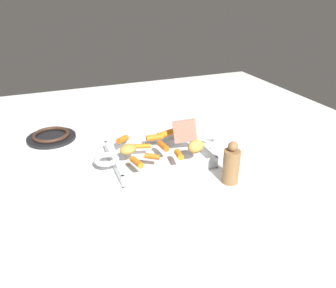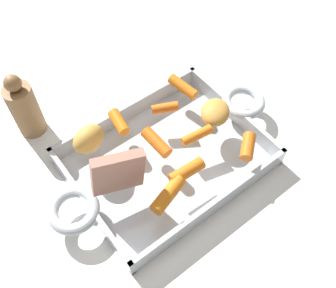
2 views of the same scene
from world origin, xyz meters
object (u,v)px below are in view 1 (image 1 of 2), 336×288
object	(u,v)px
baby_carrot_short	(122,139)
potato_corner	(128,149)
baby_carrot_long	(179,155)
baby_carrot_center_right	(137,162)
baby_carrot_northwest	(163,146)
baby_carrot_center_left	(142,146)
potato_near_roast	(196,147)
roast_slice_thick	(185,131)
baby_carrot_southeast	(155,137)
baby_carrot_northeast	(166,134)
baby_carrot_southwest	(152,156)
stove_burner_rear	(51,136)
roasting_dish	(159,155)
pepper_mill	(231,165)

from	to	relation	value
baby_carrot_short	potato_corner	size ratio (longest dim) A/B	0.77
baby_carrot_long	potato_corner	xyz separation A→B (m)	(-0.14, 0.09, 0.00)
baby_carrot_center_right	baby_carrot_northwest	distance (m)	0.13
baby_carrot_center_right	baby_carrot_center_left	bearing A→B (deg)	63.38
baby_carrot_long	potato_near_roast	distance (m)	0.06
baby_carrot_long	potato_near_roast	size ratio (longest dim) A/B	0.81
roast_slice_thick	baby_carrot_southeast	world-z (taller)	roast_slice_thick
baby_carrot_northeast	baby_carrot_southwest	bearing A→B (deg)	-125.75
baby_carrot_northwest	baby_carrot_short	bearing A→B (deg)	139.29
baby_carrot_center_right	stove_burner_rear	world-z (taller)	baby_carrot_center_right
roast_slice_thick	baby_carrot_long	size ratio (longest dim) A/B	1.68
roasting_dish	stove_burner_rear	distance (m)	0.43
baby_carrot_short	potato_near_roast	world-z (taller)	potato_near_roast
baby_carrot_northeast	roasting_dish	bearing A→B (deg)	-126.07
baby_carrot_center_left	baby_carrot_short	bearing A→B (deg)	126.10
baby_carrot_short	potato_near_roast	bearing A→B (deg)	-38.87
baby_carrot_center_right	baby_carrot_northwest	size ratio (longest dim) A/B	1.03
baby_carrot_southwest	stove_burner_rear	xyz separation A→B (m)	(-0.28, 0.35, -0.04)
baby_carrot_northwest	stove_burner_rear	distance (m)	0.45
roast_slice_thick	baby_carrot_center_left	xyz separation A→B (m)	(-0.15, 0.00, -0.03)
baby_carrot_southwest	stove_burner_rear	size ratio (longest dim) A/B	0.26
potato_corner	baby_carrot_northeast	bearing A→B (deg)	23.93
baby_carrot_northwest	potato_corner	xyz separation A→B (m)	(-0.11, 0.02, 0.00)
baby_carrot_center_right	pepper_mill	size ratio (longest dim) A/B	0.44
baby_carrot_northeast	baby_carrot_long	bearing A→B (deg)	-96.33
roast_slice_thick	stove_burner_rear	size ratio (longest dim) A/B	0.43
baby_carrot_southwest	potato_near_roast	xyz separation A→B (m)	(0.14, -0.01, 0.01)
pepper_mill	baby_carrot_long	bearing A→B (deg)	133.02
roasting_dish	baby_carrot_northeast	size ratio (longest dim) A/B	6.73
baby_carrot_southeast	stove_burner_rear	size ratio (longest dim) A/B	0.32
baby_carrot_long	potato_corner	distance (m)	0.16
baby_carrot_short	pepper_mill	xyz separation A→B (m)	(0.25, -0.28, 0.00)
roast_slice_thick	baby_carrot_short	bearing A→B (deg)	160.47
baby_carrot_northwest	potato_near_roast	bearing A→B (deg)	-36.35
roasting_dish	roast_slice_thick	xyz separation A→B (m)	(0.10, 0.01, 0.07)
baby_carrot_southeast	baby_carrot_southwest	world-z (taller)	baby_carrot_southeast
baby_carrot_northwest	stove_burner_rear	xyz separation A→B (m)	(-0.33, 0.30, -0.04)
roast_slice_thick	potato_near_roast	xyz separation A→B (m)	(-0.00, -0.09, -0.02)
baby_carrot_southeast	pepper_mill	distance (m)	0.30
baby_carrot_long	baby_carrot_southwest	bearing A→B (deg)	164.95
baby_carrot_short	baby_carrot_southwest	bearing A→B (deg)	-69.15
baby_carrot_southwest	baby_carrot_center_right	bearing A→B (deg)	-161.09
baby_carrot_southeast	baby_carrot_center_left	xyz separation A→B (m)	(-0.06, -0.04, -0.00)
potato_corner	baby_carrot_southeast	bearing A→B (deg)	26.78
potato_near_roast	roasting_dish	bearing A→B (deg)	141.61
potato_corner	pepper_mill	size ratio (longest dim) A/B	0.44
baby_carrot_long	pepper_mill	distance (m)	0.16
roasting_dish	baby_carrot_center_right	xyz separation A→B (m)	(-0.10, -0.08, 0.04)
baby_carrot_center_left	stove_burner_rear	world-z (taller)	baby_carrot_center_left
pepper_mill	baby_carrot_southeast	bearing A→B (deg)	118.24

